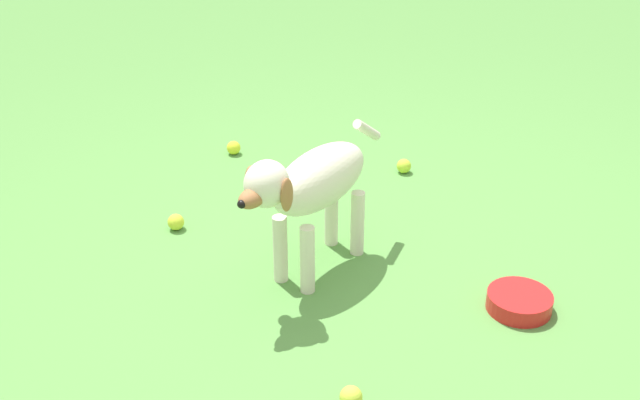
{
  "coord_description": "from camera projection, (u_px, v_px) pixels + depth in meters",
  "views": [
    {
      "loc": [
        1.73,
        -1.31,
        1.56
      ],
      "look_at": [
        -0.24,
        0.05,
        0.28
      ],
      "focal_mm": 43.27,
      "sensor_mm": 36.0,
      "label": 1
    }
  ],
  "objects": [
    {
      "name": "dog",
      "position": [
        312.0,
        185.0,
        2.65
      ],
      "size": [
        0.35,
        0.76,
        0.54
      ],
      "rotation": [
        0.0,
        0.0,
        5.05
      ],
      "color": "silver",
      "rests_on": "ground"
    },
    {
      "name": "tennis_ball_2",
      "position": [
        234.0,
        148.0,
        3.7
      ],
      "size": [
        0.07,
        0.07,
        0.07
      ],
      "primitive_type": "sphere",
      "color": "yellow",
      "rests_on": "ground"
    },
    {
      "name": "ground",
      "position": [
        348.0,
        301.0,
        2.65
      ],
      "size": [
        14.0,
        14.0,
        0.0
      ],
      "primitive_type": "plane",
      "color": "#548C42"
    },
    {
      "name": "tennis_ball_0",
      "position": [
        351.0,
        397.0,
        2.19
      ],
      "size": [
        0.07,
        0.07,
        0.07
      ],
      "primitive_type": "sphere",
      "color": "#C4D73D",
      "rests_on": "ground"
    },
    {
      "name": "tennis_ball_1",
      "position": [
        404.0,
        166.0,
        3.52
      ],
      "size": [
        0.07,
        0.07,
        0.07
      ],
      "primitive_type": "sphere",
      "color": "#C1E438",
      "rests_on": "ground"
    },
    {
      "name": "tennis_ball_3",
      "position": [
        176.0,
        222.0,
        3.07
      ],
      "size": [
        0.07,
        0.07,
        0.07
      ],
      "primitive_type": "sphere",
      "color": "#CADA35",
      "rests_on": "ground"
    },
    {
      "name": "tennis_ball_4",
      "position": [
        273.0,
        188.0,
        3.32
      ],
      "size": [
        0.07,
        0.07,
        0.07
      ],
      "primitive_type": "sphere",
      "color": "#BFDB33",
      "rests_on": "ground"
    },
    {
      "name": "water_bowl",
      "position": [
        519.0,
        302.0,
        2.6
      ],
      "size": [
        0.22,
        0.22,
        0.06
      ],
      "primitive_type": "cylinder",
      "color": "red",
      "rests_on": "ground"
    }
  ]
}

